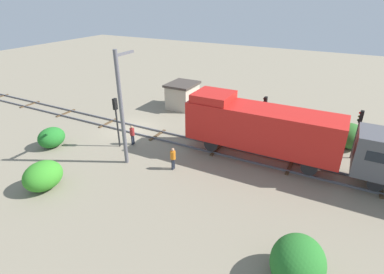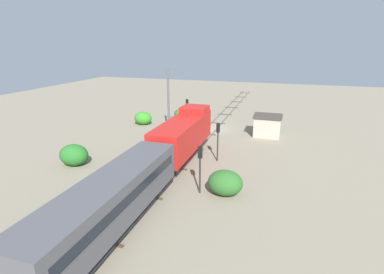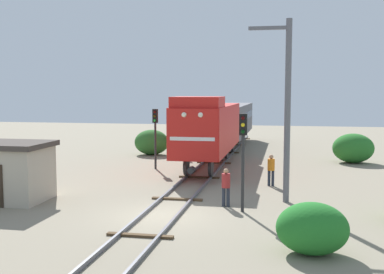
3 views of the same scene
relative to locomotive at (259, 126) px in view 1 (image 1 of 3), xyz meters
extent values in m
plane|color=gray|center=(0.00, -11.94, -2.77)|extent=(104.61, 104.61, 0.00)
cube|color=#595960|center=(-0.72, -11.94, -2.69)|extent=(0.10, 69.74, 0.16)
cube|color=#595960|center=(0.72, -11.94, -2.69)|extent=(0.10, 69.74, 0.16)
cube|color=#4C3823|center=(0.00, -26.47, -2.73)|extent=(2.40, 0.24, 0.09)
cube|color=#4C3823|center=(0.00, -20.65, -2.73)|extent=(2.40, 0.24, 0.09)
cube|color=#4C3823|center=(0.00, -14.84, -2.73)|extent=(2.40, 0.24, 0.09)
cube|color=#4C3823|center=(0.00, -9.03, -2.73)|extent=(2.40, 0.24, 0.09)
cube|color=#4C3823|center=(0.00, -3.22, -2.73)|extent=(2.40, 0.24, 0.09)
cube|color=#4C3823|center=(0.00, 2.59, -2.73)|extent=(2.40, 0.24, 0.09)
cube|color=#4C3823|center=(0.00, 8.41, -2.73)|extent=(2.40, 0.24, 0.09)
cube|color=red|center=(0.00, 0.24, -0.06)|extent=(2.90, 11.00, 2.90)
cube|color=red|center=(0.00, -3.66, 1.69)|extent=(2.75, 2.80, 0.60)
cube|color=red|center=(0.00, -5.31, -0.06)|extent=(2.84, 0.10, 2.84)
cube|color=white|center=(0.00, -5.35, -0.26)|extent=(2.46, 0.06, 0.20)
sphere|color=white|center=(-0.45, -5.36, 1.04)|extent=(0.28, 0.28, 0.28)
sphere|color=white|center=(0.45, -5.36, 1.04)|extent=(0.28, 0.28, 0.28)
cylinder|color=#262628|center=(0.00, -5.61, -1.91)|extent=(0.36, 0.50, 0.36)
cylinder|color=#262628|center=(-0.72, -3.46, -2.06)|extent=(0.18, 1.10, 1.10)
cylinder|color=#262628|center=(0.72, -3.46, -2.06)|extent=(0.18, 1.10, 1.10)
cylinder|color=#262628|center=(-0.72, 3.94, -2.06)|extent=(0.18, 1.10, 1.10)
cylinder|color=#262628|center=(0.72, 3.94, -2.06)|extent=(0.18, 1.10, 1.10)
cylinder|color=#262628|center=(-0.72, 7.94, -2.13)|extent=(0.16, 0.96, 0.96)
cylinder|color=#262628|center=(0.72, 7.94, -2.13)|extent=(0.16, 0.96, 0.96)
cylinder|color=#262628|center=(3.20, -10.63, -0.70)|extent=(0.14, 0.14, 4.15)
cube|color=black|center=(3.20, -10.63, 0.93)|extent=(0.32, 0.24, 0.90)
sphere|color=#390606|center=(3.20, -10.77, 1.20)|extent=(0.16, 0.16, 0.16)
sphere|color=yellow|center=(3.20, -10.77, 0.92)|extent=(0.16, 0.16, 0.16)
sphere|color=black|center=(3.20, -10.77, 0.64)|extent=(0.16, 0.16, 0.16)
cylinder|color=#262628|center=(-3.40, -0.52, -0.81)|extent=(0.14, 0.14, 3.92)
cube|color=black|center=(-3.40, -0.52, 0.70)|extent=(0.32, 0.24, 0.90)
sphere|color=#390606|center=(-3.40, -0.66, 0.97)|extent=(0.16, 0.16, 0.16)
sphere|color=#3C3306|center=(-3.40, -0.66, 0.69)|extent=(0.16, 0.16, 0.16)
sphere|color=green|center=(-3.40, -0.66, 0.41)|extent=(0.16, 0.16, 0.16)
cylinder|color=#262628|center=(-3.60, 6.47, -0.83)|extent=(0.14, 0.14, 3.88)
cube|color=black|center=(-3.60, 6.47, 0.66)|extent=(0.32, 0.24, 0.90)
sphere|color=red|center=(-3.60, 6.33, 0.93)|extent=(0.16, 0.16, 0.16)
sphere|color=#3C3306|center=(-3.60, 6.33, 0.65)|extent=(0.16, 0.16, 0.16)
sphere|color=black|center=(-3.60, 6.33, 0.37)|extent=(0.16, 0.16, 0.16)
cylinder|color=#262B38|center=(2.30, -9.86, -2.35)|extent=(0.15, 0.15, 0.85)
cylinder|color=#262B38|center=(2.50, -9.86, -2.35)|extent=(0.15, 0.15, 0.85)
cylinder|color=maroon|center=(2.40, -9.86, -1.61)|extent=(0.38, 0.38, 0.62)
sphere|color=tan|center=(2.40, -9.86, -1.19)|extent=(0.23, 0.23, 0.23)
cylinder|color=#262B38|center=(4.10, -4.84, -2.35)|extent=(0.15, 0.15, 0.85)
cylinder|color=#262B38|center=(4.30, -4.84, -2.35)|extent=(0.15, 0.15, 0.85)
cylinder|color=orange|center=(4.20, -4.84, -1.61)|extent=(0.38, 0.38, 0.62)
sphere|color=tan|center=(4.20, -4.84, -1.19)|extent=(0.23, 0.23, 0.23)
cylinder|color=#595960|center=(5.00, -8.43, 1.37)|extent=(0.28, 0.28, 8.30)
cube|color=#595960|center=(4.10, -8.43, 5.12)|extent=(1.80, 0.16, 0.16)
cube|color=#B2A893|center=(-7.50, -10.67, -1.52)|extent=(3.20, 2.60, 2.50)
cube|color=#3F3833|center=(-7.50, -10.67, -0.15)|extent=(3.50, 2.90, 0.24)
cube|color=#2D2319|center=(-7.50, -11.99, -1.82)|extent=(0.80, 0.06, 1.90)
ellipsoid|color=#217126|center=(5.81, -15.51, -1.95)|extent=(2.26, 1.85, 1.64)
ellipsoid|color=#348926|center=(10.10, -11.01, -1.84)|extent=(2.58, 2.11, 1.88)
ellipsoid|color=#2B6126|center=(-5.56, 6.11, -1.77)|extent=(2.75, 2.25, 2.00)
ellipsoid|color=#256B26|center=(9.63, 4.72, -1.73)|extent=(2.86, 2.34, 2.08)
camera|label=1|loc=(19.97, 5.01, 8.75)|focal=28.00mm
camera|label=2|loc=(-9.51, 27.03, 8.67)|focal=28.00mm
camera|label=3|loc=(4.96, -30.59, 2.33)|focal=45.00mm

